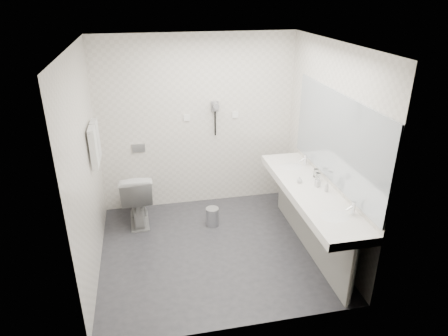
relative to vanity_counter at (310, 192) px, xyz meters
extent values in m
plane|color=#2E2D33|center=(-1.12, 0.20, -0.80)|extent=(2.80, 2.80, 0.00)
plane|color=white|center=(-1.12, 0.20, 1.70)|extent=(2.80, 2.80, 0.00)
plane|color=white|center=(-1.12, 1.50, 0.45)|extent=(2.80, 0.00, 2.80)
plane|color=white|center=(-1.12, -1.10, 0.45)|extent=(2.80, 0.00, 2.80)
plane|color=white|center=(-2.52, 0.20, 0.45)|extent=(0.00, 2.60, 2.60)
plane|color=white|center=(0.27, 0.20, 0.45)|extent=(0.00, 2.60, 2.60)
cube|color=white|center=(0.00, 0.00, 0.00)|extent=(0.55, 2.20, 0.10)
cube|color=gray|center=(0.02, 0.00, -0.42)|extent=(0.03, 2.15, 0.75)
cylinder|color=silver|center=(0.05, -1.04, -0.42)|extent=(0.06, 0.06, 0.75)
cylinder|color=silver|center=(0.05, 1.04, -0.42)|extent=(0.06, 0.06, 0.75)
cube|color=#B2BCC6|center=(0.26, 0.00, 0.65)|extent=(0.02, 2.20, 1.05)
ellipsoid|color=white|center=(0.00, -0.65, 0.04)|extent=(0.40, 0.31, 0.05)
ellipsoid|color=white|center=(0.00, 0.65, 0.04)|extent=(0.40, 0.31, 0.05)
cylinder|color=silver|center=(0.19, -0.65, 0.12)|extent=(0.04, 0.04, 0.15)
cylinder|color=silver|center=(0.19, 0.65, 0.12)|extent=(0.04, 0.04, 0.15)
imported|color=silver|center=(0.10, 0.03, 0.11)|extent=(0.06, 0.06, 0.12)
imported|color=silver|center=(-0.07, 0.17, 0.09)|extent=(0.08, 0.08, 0.08)
imported|color=silver|center=(0.15, -0.11, 0.11)|extent=(0.06, 0.06, 0.12)
cylinder|color=silver|center=(0.17, 0.18, 0.10)|extent=(0.06, 0.06, 0.11)
cylinder|color=silver|center=(0.19, 0.29, 0.10)|extent=(0.07, 0.07, 0.11)
imported|color=white|center=(-2.05, 1.10, -0.41)|extent=(0.46, 0.78, 0.77)
cube|color=#B2B5BA|center=(-1.98, 1.49, 0.15)|extent=(0.18, 0.02, 0.12)
cylinder|color=#B2B5BA|center=(-1.05, 0.77, -0.67)|extent=(0.23, 0.23, 0.25)
cylinder|color=#B2B5BA|center=(-1.05, 0.77, -0.54)|extent=(0.18, 0.18, 0.02)
cylinder|color=silver|center=(-2.47, 0.75, 0.75)|extent=(0.02, 0.62, 0.02)
cube|color=silver|center=(-2.46, 0.61, 0.53)|extent=(0.07, 0.24, 0.48)
cube|color=silver|center=(-2.46, 0.89, 0.53)|extent=(0.07, 0.24, 0.48)
cube|color=gray|center=(-0.88, 1.47, 0.70)|extent=(0.10, 0.04, 0.14)
cylinder|color=gray|center=(-0.88, 1.40, 0.73)|extent=(0.08, 0.14, 0.08)
cylinder|color=black|center=(-0.88, 1.46, 0.45)|extent=(0.02, 0.02, 0.35)
cube|color=white|center=(-1.27, 1.49, 0.55)|extent=(0.09, 0.02, 0.09)
cube|color=white|center=(-0.57, 1.49, 0.55)|extent=(0.09, 0.02, 0.09)
camera|label=1|loc=(-1.86, -3.93, 2.23)|focal=32.14mm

